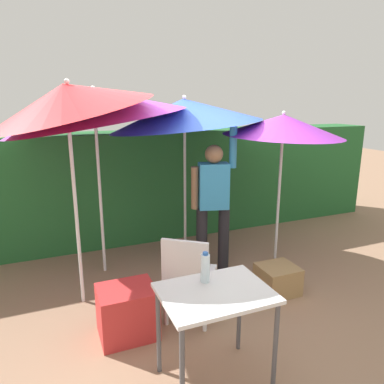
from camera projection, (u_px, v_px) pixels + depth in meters
name	position (u px, v px, depth m)	size (l,w,h in m)	color
ground_plane	(202.00, 292.00, 4.08)	(24.00, 24.00, 0.00)	#937056
hedge_row	(151.00, 184.00, 5.65)	(8.00, 0.70, 1.66)	#23602D
umbrella_rainbow	(185.00, 113.00, 4.67)	(2.03, 2.01, 2.26)	silver
umbrella_orange	(67.00, 99.00, 3.34)	(1.61, 1.59, 2.47)	silver
umbrella_yellow	(283.00, 126.00, 4.47)	(1.52, 1.52, 1.99)	silver
umbrella_navy	(94.00, 106.00, 4.06)	(2.10, 2.07, 2.42)	silver
person_vendor	(213.00, 199.00, 4.41)	(0.55, 0.31, 1.88)	black
chair_plastic	(189.00, 273.00, 3.42)	(0.62, 0.62, 0.89)	silver
cooler_box	(127.00, 312.00, 3.28)	(0.51, 0.43, 0.47)	red
crate_cardboard	(278.00, 279.00, 4.04)	(0.42, 0.39, 0.31)	#9E7A4C
folding_table	(215.00, 303.00, 2.62)	(0.80, 0.60, 0.77)	#4C4C51
bottle_water	(205.00, 268.00, 2.70)	(0.07, 0.07, 0.24)	silver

